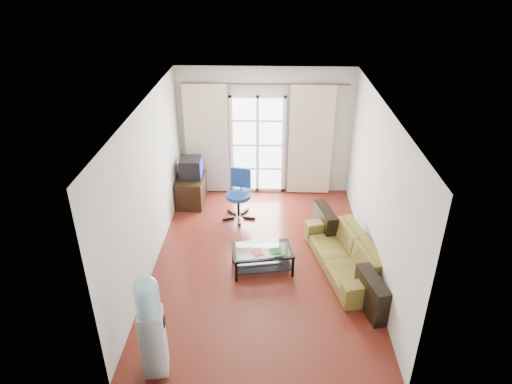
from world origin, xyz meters
TOP-DOWN VIEW (x-y plane):
  - floor at (0.00, 0.00)m, footprint 5.20×5.20m
  - ceiling at (0.00, 0.00)m, footprint 5.20×5.20m
  - wall_back at (0.00, 2.60)m, footprint 3.60×0.02m
  - wall_front at (0.00, -2.60)m, footprint 3.60×0.02m
  - wall_left at (-1.80, 0.00)m, footprint 0.02×5.20m
  - wall_right at (1.80, 0.00)m, footprint 0.02×5.20m
  - french_door at (-0.15, 2.54)m, footprint 1.16×0.06m
  - curtain_rod at (0.00, 2.50)m, footprint 3.30×0.04m
  - curtain_left at (-1.20, 2.48)m, footprint 0.90×0.07m
  - curtain_right at (0.95, 2.48)m, footprint 0.90×0.07m
  - radiator at (0.80, 2.50)m, footprint 0.64×0.12m
  - sofa at (1.37, -0.20)m, footprint 2.35×1.70m
  - coffee_table at (0.01, -0.26)m, footprint 1.06×0.72m
  - bowl at (0.24, -0.39)m, footprint 0.41×0.41m
  - book at (-0.14, -0.39)m, footprint 0.31×0.32m
  - remote at (0.26, -0.38)m, footprint 0.15×0.06m
  - tv_stand at (-1.50, 1.95)m, footprint 0.54×0.80m
  - crt_tv at (-1.50, 1.99)m, footprint 0.47×0.46m
  - task_chair at (-0.48, 1.41)m, footprint 0.79×0.79m
  - water_cooler at (-1.27, -2.35)m, footprint 0.35×0.34m

SIDE VIEW (x-z plane):
  - floor at x=0.00m, z-range 0.00..0.00m
  - coffee_table at x=0.01m, z-range 0.06..0.45m
  - sofa at x=1.37m, z-range 0.00..0.58m
  - task_chair at x=-0.48m, z-range -0.20..0.78m
  - tv_stand at x=-1.50m, z-range 0.00..0.58m
  - radiator at x=0.80m, z-range 0.01..0.65m
  - remote at x=0.26m, z-range 0.40..0.41m
  - book at x=-0.14m, z-range 0.40..0.42m
  - bowl at x=0.24m, z-range 0.40..0.45m
  - water_cooler at x=-1.27m, z-range 0.03..1.49m
  - crt_tv at x=-1.50m, z-range 0.58..0.99m
  - french_door at x=-0.15m, z-range 0.00..2.15m
  - curtain_left at x=-1.20m, z-range 0.02..2.38m
  - curtain_right at x=0.95m, z-range 0.02..2.38m
  - wall_back at x=0.00m, z-range 0.00..2.70m
  - wall_front at x=0.00m, z-range 0.00..2.70m
  - wall_left at x=-1.80m, z-range 0.00..2.70m
  - wall_right at x=1.80m, z-range 0.00..2.70m
  - curtain_rod at x=0.00m, z-range 2.36..2.40m
  - ceiling at x=0.00m, z-range 2.70..2.70m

